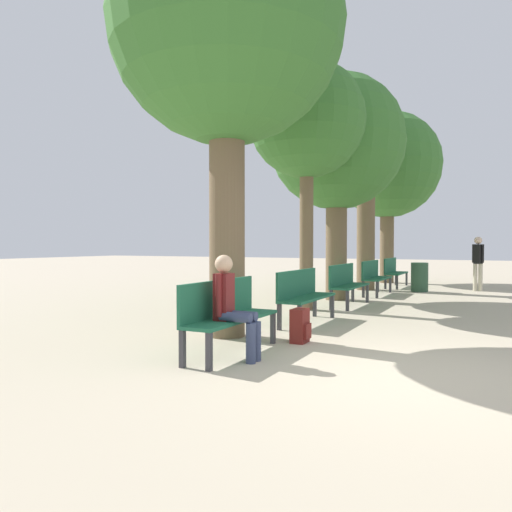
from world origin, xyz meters
TOP-DOWN VIEW (x-y plane):
  - ground_plane at (0.00, 0.00)m, footprint 80.00×80.00m
  - bench_row_0 at (-2.16, 0.09)m, footprint 0.43×1.76m
  - bench_row_1 at (-2.16, 2.76)m, footprint 0.43×1.76m
  - bench_row_2 at (-2.16, 5.44)m, footprint 0.43×1.76m
  - bench_row_3 at (-2.16, 8.11)m, footprint 0.43×1.76m
  - bench_row_4 at (-2.16, 10.79)m, footprint 0.43×1.76m
  - tree_row_0 at (-2.73, 1.12)m, footprint 3.47×3.47m
  - tree_row_1 at (-2.73, 4.45)m, footprint 2.43×2.43m
  - tree_row_2 at (-2.73, 6.54)m, footprint 3.31×3.31m
  - tree_row_3 at (-2.73, 9.48)m, footprint 2.20×2.20m
  - tree_row_4 at (-2.73, 12.52)m, footprint 3.72×3.72m
  - person_seated at (-1.93, -0.16)m, footprint 0.56×0.32m
  - backpack at (-1.58, 1.14)m, footprint 0.23×0.29m
  - pedestrian_mid at (0.30, 10.51)m, footprint 0.32×0.27m
  - trash_bin at (-1.19, 9.57)m, footprint 0.48×0.48m

SIDE VIEW (x-z plane):
  - ground_plane at x=0.00m, z-range 0.00..0.00m
  - backpack at x=-1.58m, z-range 0.00..0.47m
  - trash_bin at x=-1.19m, z-range 0.00..0.83m
  - bench_row_0 at x=-2.16m, z-range 0.08..1.00m
  - bench_row_1 at x=-2.16m, z-range 0.08..1.00m
  - bench_row_2 at x=-2.16m, z-range 0.08..1.00m
  - bench_row_3 at x=-2.16m, z-range 0.08..1.00m
  - bench_row_4 at x=-2.16m, z-range 0.08..1.00m
  - person_seated at x=-1.93m, z-range 0.05..1.29m
  - pedestrian_mid at x=0.30m, z-range 0.11..1.69m
  - tree_row_2 at x=-2.73m, z-range 1.06..6.58m
  - tree_row_1 at x=-2.73m, z-range 1.32..6.49m
  - tree_row_4 at x=-2.73m, z-range 1.11..7.13m
  - tree_row_0 at x=-2.73m, z-range 1.36..7.67m
  - tree_row_3 at x=-2.73m, z-range 1.58..7.48m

